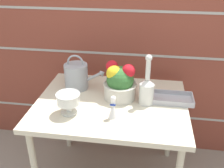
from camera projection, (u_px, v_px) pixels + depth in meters
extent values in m
cube|color=brown|center=(121.00, 32.00, 2.15)|extent=(3.60, 0.08, 2.20)
cube|color=#A8A399|center=(119.00, 112.00, 2.46)|extent=(3.53, 0.00, 0.02)
cube|color=#A8A399|center=(120.00, 54.00, 2.20)|extent=(3.53, 0.00, 0.02)
cube|color=#A8A399|center=(120.00, 10.00, 2.03)|extent=(3.53, 0.00, 0.02)
cube|color=beige|center=(111.00, 104.00, 1.86)|extent=(1.06, 0.82, 0.04)
cylinder|color=beige|center=(66.00, 115.00, 2.40)|extent=(0.04, 0.04, 0.70)
cylinder|color=beige|center=(171.00, 124.00, 2.27)|extent=(0.04, 0.04, 0.70)
cylinder|color=#9EA3A8|center=(76.00, 76.00, 2.00)|extent=(0.18, 0.18, 0.19)
cylinder|color=#9EA3A8|center=(94.00, 76.00, 1.98)|extent=(0.14, 0.02, 0.09)
cone|color=#9EA3A8|center=(103.00, 73.00, 1.95)|extent=(0.05, 0.05, 0.06)
torus|color=#9EA3A8|center=(75.00, 63.00, 1.95)|extent=(0.13, 0.01, 0.13)
cylinder|color=silver|center=(69.00, 112.00, 1.72)|extent=(0.11, 0.11, 0.01)
cylinder|color=silver|center=(69.00, 107.00, 1.71)|extent=(0.04, 0.04, 0.06)
sphere|color=silver|center=(69.00, 107.00, 1.71)|extent=(0.05, 0.05, 0.05)
cylinder|color=silver|center=(68.00, 99.00, 1.68)|extent=(0.15, 0.15, 0.07)
torus|color=silver|center=(68.00, 94.00, 1.66)|extent=(0.16, 0.16, 0.01)
cylinder|color=beige|center=(120.00, 91.00, 1.88)|extent=(0.23, 0.23, 0.11)
torus|color=beige|center=(120.00, 84.00, 1.86)|extent=(0.24, 0.24, 0.01)
sphere|color=#387033|center=(120.00, 80.00, 1.84)|extent=(0.19, 0.19, 0.19)
sphere|color=yellow|center=(114.00, 73.00, 1.81)|extent=(0.11, 0.11, 0.11)
sphere|color=red|center=(112.00, 66.00, 1.84)|extent=(0.09, 0.09, 0.09)
sphere|color=red|center=(128.00, 71.00, 1.80)|extent=(0.10, 0.10, 0.10)
cylinder|color=silver|center=(146.00, 94.00, 1.80)|extent=(0.10, 0.10, 0.15)
cone|color=silver|center=(147.00, 82.00, 1.76)|extent=(0.10, 0.10, 0.04)
cylinder|color=silver|center=(148.00, 70.00, 1.72)|extent=(0.03, 0.03, 0.14)
sphere|color=silver|center=(149.00, 58.00, 1.68)|extent=(0.05, 0.05, 0.05)
cone|color=white|center=(113.00, 110.00, 1.66)|extent=(0.06, 0.06, 0.10)
cylinder|color=white|center=(113.00, 101.00, 1.63)|extent=(0.03, 0.03, 0.04)
sphere|color=white|center=(113.00, 98.00, 1.62)|extent=(0.03, 0.03, 0.03)
cube|color=#193399|center=(113.00, 105.00, 1.62)|extent=(0.03, 0.01, 0.01)
cube|color=#B7B7BC|center=(170.00, 100.00, 1.87)|extent=(0.31, 0.16, 0.01)
cube|color=#B7B7BC|center=(171.00, 104.00, 1.79)|extent=(0.31, 0.01, 0.04)
cube|color=#B7B7BC|center=(170.00, 93.00, 1.93)|extent=(0.31, 0.01, 0.04)
cube|color=#B7B7BC|center=(148.00, 96.00, 1.88)|extent=(0.01, 0.16, 0.04)
cube|color=#B7B7BC|center=(193.00, 100.00, 1.84)|extent=(0.01, 0.16, 0.04)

